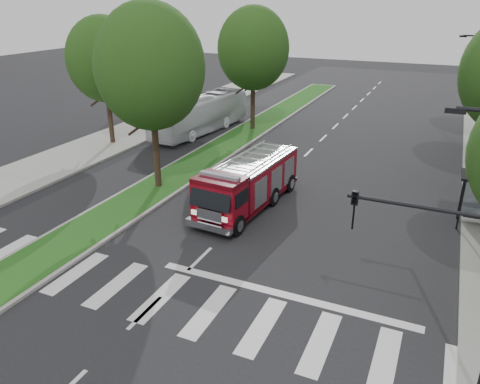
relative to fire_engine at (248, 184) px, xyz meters
The scene contains 9 objects.
ground 5.85m from the fire_engine, 87.48° to the right, with size 140.00×140.00×0.00m, color black.
sidewalk_left 14.94m from the fire_engine, 163.20° to the left, with size 5.00×80.00×0.15m, color gray.
median 13.64m from the fire_engine, 115.05° to the left, with size 3.00×50.00×0.15m.
tree_median_near 7.96m from the fire_engine, behind, with size 5.80×5.80×10.16m.
tree_median_far 16.26m from the fire_engine, 111.90° to the left, with size 5.60×5.60×9.72m.
tree_left_mid 15.88m from the fire_engine, 155.37° to the left, with size 5.20×5.20×9.16m.
streetlight_right_near 13.90m from the fire_engine, 43.00° to the right, with size 4.08×0.22×8.00m.
fire_engine is the anchor object (origin of this frame).
city_bus 15.34m from the fire_engine, 127.82° to the left, with size 2.49×10.64×2.96m, color silver.
Camera 1 is at (8.54, -14.90, 10.18)m, focal length 35.00 mm.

